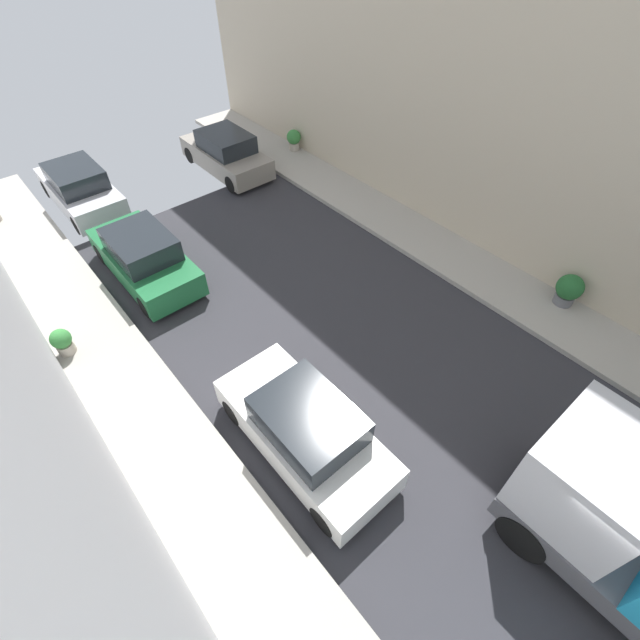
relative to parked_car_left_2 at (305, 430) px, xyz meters
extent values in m
plane|color=#2D2D33|center=(2.70, -5.46, -0.72)|extent=(32.00, 32.00, 0.00)
cube|color=white|center=(0.00, 0.04, -0.17)|extent=(1.76, 4.20, 0.76)
cube|color=#1E2328|center=(0.00, -0.11, 0.53)|extent=(1.56, 2.10, 0.64)
cylinder|color=black|center=(-0.78, 1.59, -0.40)|extent=(0.22, 0.64, 0.64)
cylinder|color=black|center=(0.78, 1.59, -0.40)|extent=(0.22, 0.64, 0.64)
cylinder|color=black|center=(-0.78, -1.51, -0.40)|extent=(0.22, 0.64, 0.64)
cylinder|color=black|center=(0.78, -1.51, -0.40)|extent=(0.22, 0.64, 0.64)
cube|color=#1E6638|center=(0.00, 7.56, -0.17)|extent=(1.76, 4.20, 0.76)
cube|color=#1E2328|center=(0.00, 7.41, 0.53)|extent=(1.56, 2.10, 0.64)
cylinder|color=black|center=(-0.78, 9.11, -0.40)|extent=(0.22, 0.64, 0.64)
cylinder|color=black|center=(0.78, 9.11, -0.40)|extent=(0.22, 0.64, 0.64)
cylinder|color=black|center=(-0.78, 6.01, -0.40)|extent=(0.22, 0.64, 0.64)
cylinder|color=black|center=(0.78, 6.01, -0.40)|extent=(0.22, 0.64, 0.64)
cube|color=silver|center=(0.00, 12.70, -0.17)|extent=(1.76, 4.20, 0.76)
cube|color=#1E2328|center=(0.00, 12.55, 0.53)|extent=(1.56, 2.10, 0.64)
cylinder|color=black|center=(-0.78, 14.25, -0.40)|extent=(0.22, 0.64, 0.64)
cylinder|color=black|center=(0.78, 14.25, -0.40)|extent=(0.22, 0.64, 0.64)
cylinder|color=black|center=(-0.78, 11.15, -0.40)|extent=(0.22, 0.64, 0.64)
cylinder|color=black|center=(0.78, 11.15, -0.40)|extent=(0.22, 0.64, 0.64)
cube|color=gray|center=(5.40, 11.60, -0.17)|extent=(1.76, 4.20, 0.76)
cube|color=#1E2328|center=(5.40, 11.45, 0.53)|extent=(1.56, 2.10, 0.64)
cylinder|color=black|center=(4.62, 13.15, -0.40)|extent=(0.22, 0.64, 0.64)
cylinder|color=black|center=(6.18, 13.15, -0.40)|extent=(0.22, 0.64, 0.64)
cylinder|color=black|center=(4.62, 10.05, -0.40)|extent=(0.22, 0.64, 0.64)
cylinder|color=black|center=(6.18, 10.05, -0.40)|extent=(0.22, 0.64, 0.64)
cube|color=#B7B7BC|center=(2.70, -4.30, 1.11)|extent=(2.10, 1.80, 1.70)
cylinder|color=black|center=(1.72, -4.10, -0.24)|extent=(0.30, 0.96, 0.96)
cylinder|color=black|center=(3.68, -4.10, -0.24)|extent=(0.30, 0.96, 0.96)
cylinder|color=slate|center=(8.31, -1.35, -0.42)|extent=(0.52, 0.52, 0.29)
sphere|color=#23602D|center=(8.31, -1.35, 0.01)|extent=(0.72, 0.72, 0.72)
cylinder|color=#B2A899|center=(-2.99, 5.95, -0.42)|extent=(0.41, 0.41, 0.30)
sphere|color=#38843D|center=(-2.99, 5.95, -0.07)|extent=(0.50, 0.50, 0.50)
cylinder|color=#B2A899|center=(8.39, 11.03, -0.42)|extent=(0.44, 0.44, 0.31)
sphere|color=#38843D|center=(8.39, 11.03, -0.03)|extent=(0.59, 0.59, 0.59)
camera|label=1|loc=(-2.86, -3.80, 8.28)|focal=25.11mm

